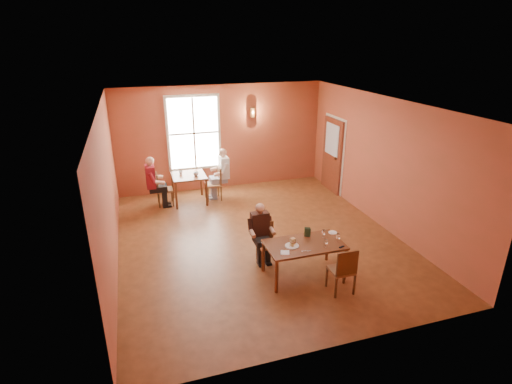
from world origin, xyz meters
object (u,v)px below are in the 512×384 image
object	(u,v)px
second_table	(189,189)
chair_diner_white	(213,184)
diner_main	(268,237)
chair_empty	(341,269)
main_table	(304,260)
chair_diner_main	(267,244)
diner_white	(214,176)
diner_maroon	(163,181)
chair_diner_maroon	(165,189)

from	to	relation	value
second_table	chair_diner_white	size ratio (longest dim) A/B	0.96
diner_main	chair_empty	distance (m)	1.57
chair_empty	main_table	bearing A→B (deg)	123.80
chair_diner_main	chair_empty	size ratio (longest dim) A/B	0.92
main_table	diner_white	size ratio (longest dim) A/B	1.06
chair_diner_white	chair_empty	bearing A→B (deg)	-165.51
chair_empty	diner_maroon	xyz separation A→B (m)	(-2.59, 4.89, 0.23)
chair_diner_main	diner_main	bearing A→B (deg)	90.00
chair_diner_maroon	diner_maroon	bearing A→B (deg)	-90.00
diner_white	chair_diner_maroon	bearing A→B (deg)	90.00
chair_diner_main	diner_white	xyz separation A→B (m)	(-0.31, 3.59, 0.27)
chair_diner_white	main_table	bearing A→B (deg)	-168.77
diner_white	chair_empty	bearing A→B (deg)	-165.84
chair_diner_main	diner_maroon	bearing A→B (deg)	-65.02
main_table	chair_diner_maroon	world-z (taller)	chair_diner_maroon
chair_empty	chair_diner_white	distance (m)	5.05
diner_white	diner_maroon	size ratio (longest dim) A/B	1.01
diner_main	chair_diner_white	xyz separation A→B (m)	(-0.34, 3.62, -0.12)
second_table	chair_diner_white	distance (m)	0.65
second_table	chair_diner_white	bearing A→B (deg)	0.00
chair_diner_maroon	chair_diner_white	bearing A→B (deg)	90.00
diner_main	second_table	distance (m)	3.76
chair_diner_main	chair_empty	world-z (taller)	chair_empty
diner_maroon	main_table	bearing A→B (deg)	27.13
chair_diner_main	diner_maroon	distance (m)	3.97
chair_diner_maroon	diner_main	bearing A→B (deg)	24.41
diner_maroon	chair_diner_main	bearing A→B (deg)	24.98
chair_diner_main	chair_diner_white	xyz separation A→B (m)	(-0.34, 3.59, 0.05)
main_table	chair_diner_white	xyz separation A→B (m)	(-0.84, 4.24, 0.12)
main_table	chair_diner_main	world-z (taller)	chair_diner_main
main_table	diner_maroon	xyz separation A→B (m)	(-2.17, 4.24, 0.34)
chair_empty	diner_maroon	world-z (taller)	diner_maroon
diner_main	diner_maroon	size ratio (longest dim) A/B	0.86
diner_maroon	second_table	bearing A→B (deg)	90.00
chair_empty	diner_white	world-z (taller)	diner_white
chair_diner_white	diner_main	bearing A→B (deg)	-174.60
diner_white	chair_diner_maroon	size ratio (longest dim) A/B	1.50
diner_maroon	diner_white	bearing A→B (deg)	90.00
second_table	diner_main	bearing A→B (deg)	-74.67
chair_empty	diner_white	distance (m)	5.05
chair_empty	chair_diner_maroon	xyz separation A→B (m)	(-2.56, 4.89, 0.01)
main_table	diner_main	distance (m)	0.83
diner_main	diner_maroon	world-z (taller)	diner_maroon
chair_empty	second_table	bearing A→B (deg)	112.22
main_table	chair_empty	xyz separation A→B (m)	(0.42, -0.65, 0.11)
chair_diner_white	chair_diner_maroon	size ratio (longest dim) A/B	1.02
chair_diner_main	diner_main	world-z (taller)	diner_main
diner_main	chair_diner_white	distance (m)	3.64
diner_white	diner_maroon	bearing A→B (deg)	90.00
diner_main	chair_diner_white	world-z (taller)	diner_main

